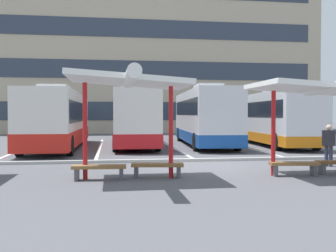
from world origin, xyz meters
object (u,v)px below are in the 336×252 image
at_px(coach_bus_1, 133,118).
at_px(waiting_shelter_1, 129,82).
at_px(coach_bus_0, 59,120).
at_px(coach_bus_3, 272,118).
at_px(bench_4, 294,166).
at_px(bench_2, 99,169).
at_px(waiting_shelter_2, 323,90).
at_px(coach_bus_2, 204,118).
at_px(bench_3, 157,167).
at_px(waiting_passenger_2, 329,143).

relative_size(coach_bus_1, waiting_shelter_1, 2.54).
bearing_deg(coach_bus_0, coach_bus_3, 1.83).
relative_size(coach_bus_3, bench_4, 7.01).
height_order(bench_2, waiting_shelter_2, waiting_shelter_2).
xyz_separation_m(bench_2, bench_4, (6.22, -0.10, -0.00)).
bearing_deg(bench_2, coach_bus_2, 63.74).
bearing_deg(waiting_shelter_1, coach_bus_0, 106.57).
relative_size(coach_bus_2, bench_4, 7.22).
relative_size(bench_3, bench_4, 1.04).
bearing_deg(coach_bus_2, coach_bus_3, -6.45).
bearing_deg(waiting_passenger_2, coach_bus_3, 78.48).
bearing_deg(coach_bus_2, coach_bus_0, -174.15).
height_order(coach_bus_0, coach_bus_2, coach_bus_2).
bearing_deg(bench_3, waiting_shelter_1, -161.65).
relative_size(coach_bus_1, waiting_shelter_2, 2.40).
xyz_separation_m(coach_bus_2, coach_bus_3, (4.39, -0.50, -0.05)).
distance_m(coach_bus_0, waiting_shelter_1, 12.59).
xyz_separation_m(coach_bus_1, bench_2, (-1.78, -13.16, -1.39)).
relative_size(waiting_shelter_1, waiting_shelter_2, 0.95).
relative_size(coach_bus_0, waiting_shelter_2, 2.58).
bearing_deg(bench_3, bench_2, -174.21).
height_order(coach_bus_3, waiting_shelter_2, coach_bus_3).
height_order(coach_bus_0, coach_bus_3, coach_bus_3).
height_order(coach_bus_3, bench_2, coach_bus_3).
xyz_separation_m(coach_bus_2, waiting_shelter_2, (0.79, -13.04, 0.98)).
relative_size(bench_2, waiting_shelter_2, 0.34).
distance_m(coach_bus_1, waiting_passenger_2, 13.16).
height_order(coach_bus_2, coach_bus_3, coach_bus_2).
distance_m(bench_3, waiting_shelter_2, 5.86).
distance_m(coach_bus_0, bench_4, 14.98).
distance_m(coach_bus_0, waiting_passenger_2, 15.06).
xyz_separation_m(bench_2, bench_3, (1.80, 0.18, -0.00)).
xyz_separation_m(waiting_shelter_1, bench_4, (5.32, 0.02, -2.62)).
bearing_deg(bench_3, bench_4, -3.65).
bearing_deg(coach_bus_0, coach_bus_2, 5.85).
height_order(coach_bus_0, waiting_shelter_2, coach_bus_0).
distance_m(bench_3, waiting_passenger_2, 7.03).
bearing_deg(waiting_passenger_2, bench_2, -167.41).
xyz_separation_m(waiting_shelter_1, waiting_passenger_2, (7.69, 2.03, -2.04)).
distance_m(coach_bus_0, bench_2, 12.26).
bearing_deg(waiting_shelter_2, bench_2, 178.16).
xyz_separation_m(coach_bus_1, waiting_passenger_2, (6.81, -11.24, -0.82)).
relative_size(coach_bus_3, waiting_shelter_2, 2.33).
bearing_deg(waiting_passenger_2, waiting_shelter_2, -124.43).
xyz_separation_m(coach_bus_1, waiting_shelter_2, (5.33, -13.38, 1.04)).
height_order(waiting_shelter_1, bench_4, waiting_shelter_1).
relative_size(coach_bus_1, waiting_passenger_2, 7.25).
bearing_deg(bench_2, bench_4, -0.91).
height_order(coach_bus_3, bench_3, coach_bus_3).
bearing_deg(coach_bus_1, bench_4, -71.50).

